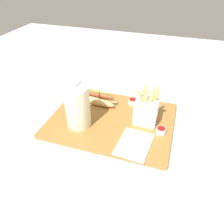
{
  "coord_description": "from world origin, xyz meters",
  "views": [
    {
      "loc": [
        -0.21,
        0.64,
        0.54
      ],
      "look_at": [
        0.0,
        0.0,
        0.05
      ],
      "focal_mm": 34.87,
      "sensor_mm": 36.0,
      "label": 1
    }
  ],
  "objects_px": {
    "napkin_stack": "(134,144)",
    "ketchup_cup_2": "(161,130)",
    "soda_cup": "(78,106)",
    "fries_basket": "(146,111)",
    "ketchup_cup_1": "(133,101)",
    "hot_dog_1": "(96,98)"
  },
  "relations": [
    {
      "from": "soda_cup",
      "to": "ketchup_cup_2",
      "type": "bearing_deg",
      "value": -171.46
    },
    {
      "from": "ketchup_cup_1",
      "to": "ketchup_cup_2",
      "type": "distance_m",
      "value": 0.21
    },
    {
      "from": "ketchup_cup_1",
      "to": "napkin_stack",
      "type": "xyz_separation_m",
      "value": [
        -0.06,
        0.24,
        -0.01
      ]
    },
    {
      "from": "ketchup_cup_1",
      "to": "napkin_stack",
      "type": "distance_m",
      "value": 0.25
    },
    {
      "from": "fries_basket",
      "to": "napkin_stack",
      "type": "relative_size",
      "value": 1.16
    },
    {
      "from": "ketchup_cup_1",
      "to": "ketchup_cup_2",
      "type": "bearing_deg",
      "value": 132.23
    },
    {
      "from": "fries_basket",
      "to": "ketchup_cup_1",
      "type": "relative_size",
      "value": 4.21
    },
    {
      "from": "soda_cup",
      "to": "ketchup_cup_1",
      "type": "distance_m",
      "value": 0.26
    },
    {
      "from": "hot_dog_1",
      "to": "ketchup_cup_1",
      "type": "height_order",
      "value": "hot_dog_1"
    },
    {
      "from": "hot_dog_1",
      "to": "napkin_stack",
      "type": "relative_size",
      "value": 1.39
    },
    {
      "from": "fries_basket",
      "to": "ketchup_cup_1",
      "type": "distance_m",
      "value": 0.13
    },
    {
      "from": "fries_basket",
      "to": "napkin_stack",
      "type": "distance_m",
      "value": 0.14
    },
    {
      "from": "napkin_stack",
      "to": "ketchup_cup_2",
      "type": "bearing_deg",
      "value": -131.2
    },
    {
      "from": "fries_basket",
      "to": "ketchup_cup_2",
      "type": "distance_m",
      "value": 0.09
    },
    {
      "from": "hot_dog_1",
      "to": "napkin_stack",
      "type": "bearing_deg",
      "value": 137.26
    },
    {
      "from": "ketchup_cup_2",
      "to": "napkin_stack",
      "type": "height_order",
      "value": "ketchup_cup_2"
    },
    {
      "from": "fries_basket",
      "to": "hot_dog_1",
      "type": "bearing_deg",
      "value": -15.65
    },
    {
      "from": "ketchup_cup_1",
      "to": "napkin_stack",
      "type": "relative_size",
      "value": 0.28
    },
    {
      "from": "ketchup_cup_2",
      "to": "hot_dog_1",
      "type": "bearing_deg",
      "value": -21.08
    },
    {
      "from": "soda_cup",
      "to": "napkin_stack",
      "type": "height_order",
      "value": "soda_cup"
    },
    {
      "from": "hot_dog_1",
      "to": "napkin_stack",
      "type": "height_order",
      "value": "hot_dog_1"
    },
    {
      "from": "fries_basket",
      "to": "napkin_stack",
      "type": "bearing_deg",
      "value": 85.51
    }
  ]
}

